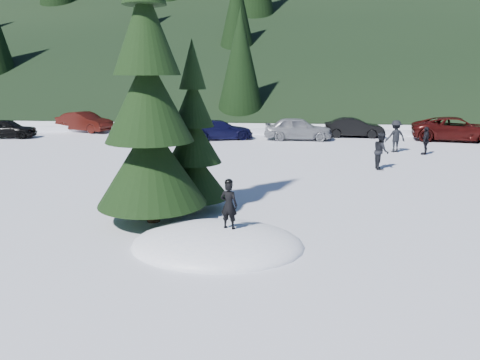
# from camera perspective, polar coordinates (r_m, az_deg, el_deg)

# --- Properties ---
(ground) EXTENTS (200.00, 200.00, 0.00)m
(ground) POSITION_cam_1_polar(r_m,az_deg,el_deg) (12.19, -2.75, -7.99)
(ground) COLOR white
(ground) RESTS_ON ground
(snow_mound) EXTENTS (4.48, 3.52, 0.96)m
(snow_mound) POSITION_cam_1_polar(r_m,az_deg,el_deg) (12.19, -2.75, -7.99)
(snow_mound) COLOR white
(snow_mound) RESTS_ON ground
(forest_hillside) EXTENTS (200.00, 60.00, 25.00)m
(forest_hillside) POSITION_cam_1_polar(r_m,az_deg,el_deg) (65.77, 4.38, 20.12)
(forest_hillside) COLOR black
(forest_hillside) RESTS_ON ground
(spruce_tall) EXTENTS (3.20, 3.20, 8.60)m
(spruce_tall) POSITION_cam_1_polar(r_m,az_deg,el_deg) (13.66, -11.06, 8.39)
(spruce_tall) COLOR black
(spruce_tall) RESTS_ON ground
(spruce_short) EXTENTS (2.20, 2.20, 5.37)m
(spruce_short) POSITION_cam_1_polar(r_m,az_deg,el_deg) (14.91, -5.63, 4.23)
(spruce_short) COLOR black
(spruce_short) RESTS_ON ground
(child_skier) EXTENTS (0.50, 0.39, 1.22)m
(child_skier) POSITION_cam_1_polar(r_m,az_deg,el_deg) (11.81, -1.37, -3.09)
(child_skier) COLOR black
(child_skier) RESTS_ON snow_mound
(adult_0) EXTENTS (0.65, 0.83, 1.69)m
(adult_0) POSITION_cam_1_polar(r_m,az_deg,el_deg) (22.39, 16.81, 3.43)
(adult_0) COLOR black
(adult_0) RESTS_ON ground
(adult_1) EXTENTS (0.69, 0.96, 1.51)m
(adult_1) POSITION_cam_1_polar(r_m,az_deg,el_deg) (27.14, 21.70, 4.47)
(adult_1) COLOR black
(adult_1) RESTS_ON ground
(adult_2) EXTENTS (1.28, 0.95, 1.77)m
(adult_2) POSITION_cam_1_polar(r_m,az_deg,el_deg) (27.41, 18.43, 5.08)
(adult_2) COLOR black
(adult_2) RESTS_ON ground
(car_0) EXTENTS (3.99, 2.05, 1.30)m
(car_0) POSITION_cam_1_polar(r_m,az_deg,el_deg) (35.35, -26.59, 5.64)
(car_0) COLOR black
(car_0) RESTS_ON ground
(car_1) EXTENTS (4.72, 3.01, 1.47)m
(car_1) POSITION_cam_1_polar(r_m,az_deg,el_deg) (36.90, -18.43, 6.73)
(car_1) COLOR #320D09
(car_1) RESTS_ON ground
(car_2) EXTENTS (5.37, 3.13, 1.41)m
(car_2) POSITION_cam_1_polar(r_m,az_deg,el_deg) (30.69, -9.72, 6.00)
(car_2) COLOR #46474D
(car_2) RESTS_ON ground
(car_3) EXTENTS (4.74, 3.06, 1.28)m
(car_3) POSITION_cam_1_polar(r_m,az_deg,el_deg) (31.02, -2.49, 6.13)
(car_3) COLOR black
(car_3) RESTS_ON ground
(car_4) EXTENTS (4.42, 1.83, 1.50)m
(car_4) POSITION_cam_1_polar(r_m,az_deg,el_deg) (31.02, 7.10, 6.25)
(car_4) COLOR gray
(car_4) RESTS_ON ground
(car_5) EXTENTS (4.03, 1.53, 1.31)m
(car_5) POSITION_cam_1_polar(r_m,az_deg,el_deg) (33.05, 13.72, 6.23)
(car_5) COLOR black
(car_5) RESTS_ON ground
(car_6) EXTENTS (5.89, 3.53, 1.53)m
(car_6) POSITION_cam_1_polar(r_m,az_deg,el_deg) (33.39, 24.90, 5.65)
(car_6) COLOR #370B0A
(car_6) RESTS_ON ground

